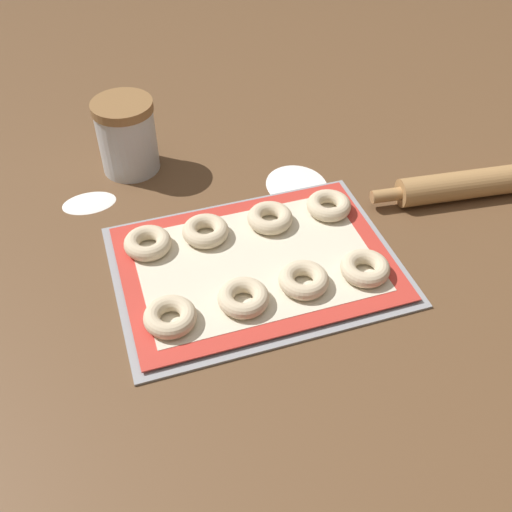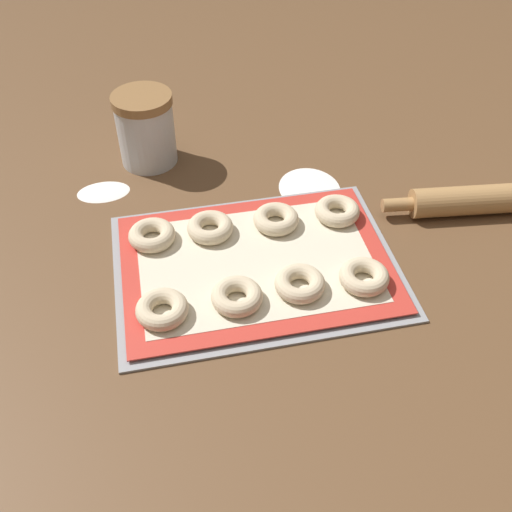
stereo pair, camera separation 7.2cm
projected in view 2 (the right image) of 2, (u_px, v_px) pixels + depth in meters
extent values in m
plane|color=brown|center=(265.00, 272.00, 0.91)|extent=(2.80, 2.80, 0.00)
cube|color=#93969B|center=(256.00, 265.00, 0.91)|extent=(0.43, 0.32, 0.01)
cube|color=red|center=(256.00, 262.00, 0.91)|extent=(0.40, 0.29, 0.00)
cube|color=beige|center=(256.00, 262.00, 0.91)|extent=(0.35, 0.24, 0.00)
torus|color=beige|center=(162.00, 309.00, 0.82)|extent=(0.07, 0.07, 0.02)
torus|color=beige|center=(237.00, 296.00, 0.84)|extent=(0.07, 0.07, 0.02)
torus|color=beige|center=(300.00, 284.00, 0.86)|extent=(0.07, 0.07, 0.02)
torus|color=beige|center=(364.00, 277.00, 0.87)|extent=(0.07, 0.07, 0.02)
torus|color=beige|center=(152.00, 235.00, 0.93)|extent=(0.07, 0.07, 0.02)
torus|color=beige|center=(210.00, 227.00, 0.95)|extent=(0.07, 0.07, 0.02)
torus|color=beige|center=(276.00, 219.00, 0.96)|extent=(0.07, 0.07, 0.02)
torus|color=beige|center=(337.00, 211.00, 0.98)|extent=(0.07, 0.07, 0.02)
cylinder|color=silver|center=(146.00, 133.00, 1.08)|extent=(0.10, 0.10, 0.12)
cylinder|color=olive|center=(141.00, 100.00, 1.03)|extent=(0.11, 0.11, 0.02)
cylinder|color=#AD7F4C|center=(397.00, 205.00, 0.99)|extent=(0.05, 0.03, 0.02)
ellipsoid|color=white|center=(103.00, 192.00, 1.05)|extent=(0.09, 0.06, 0.00)
ellipsoid|color=white|center=(310.00, 188.00, 1.06)|extent=(0.11, 0.12, 0.00)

